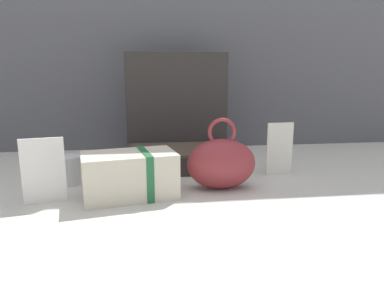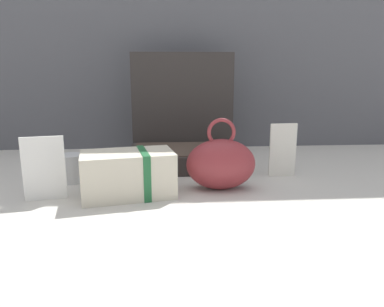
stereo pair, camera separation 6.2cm
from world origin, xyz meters
TOP-DOWN VIEW (x-y plane):
  - ground_plane at (0.00, 0.00)m, footprint 6.00×6.00m
  - open_suitcase at (-0.02, 0.26)m, footprint 0.40×0.30m
  - teal_pouch_handbag at (0.07, -0.06)m, footprint 0.21×0.11m
  - cream_toiletry_bag at (-0.19, -0.10)m, footprint 0.28×0.19m
  - coffee_mug at (-0.39, 0.05)m, footprint 0.12×0.08m
  - info_card_left at (0.30, 0.06)m, footprint 0.09×0.01m
  - poster_card_right at (-0.41, -0.12)m, footprint 0.11×0.03m

SIDE VIEW (x-z plane):
  - ground_plane at x=0.00m, z-range 0.00..0.00m
  - coffee_mug at x=-0.39m, z-range 0.00..0.09m
  - cream_toiletry_bag at x=-0.19m, z-range 0.00..0.13m
  - teal_pouch_handbag at x=0.07m, z-range -0.03..0.18m
  - poster_card_right at x=-0.41m, z-range 0.00..0.18m
  - info_card_left at x=0.30m, z-range 0.00..0.18m
  - open_suitcase at x=-0.02m, z-range -0.11..0.30m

